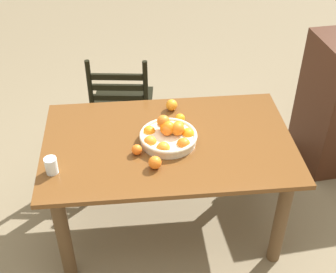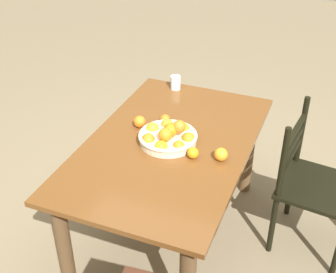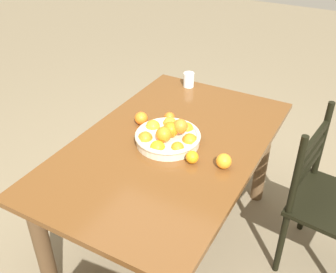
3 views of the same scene
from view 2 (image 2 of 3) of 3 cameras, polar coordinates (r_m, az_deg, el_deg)
ground_plane at (r=3.17m, az=0.10°, el=-11.88°), size 12.00×12.00×0.00m
dining_table at (r=2.78m, az=0.12°, el=-2.98°), size 1.52×0.94×0.73m
chair_near_window at (r=2.97m, az=17.41°, el=-5.68°), size 0.51×0.51×0.93m
fruit_bowl at (r=2.69m, az=0.05°, el=0.07°), size 0.35×0.35×0.15m
orange_loose_0 at (r=2.88m, az=-0.36°, el=2.15°), size 0.06×0.06×0.06m
orange_loose_1 at (r=2.56m, az=6.60°, el=-2.22°), size 0.08×0.08×0.08m
orange_loose_2 at (r=2.57m, az=3.11°, el=-2.05°), size 0.06×0.06×0.06m
orange_loose_3 at (r=2.84m, az=-3.54°, el=1.85°), size 0.07×0.07×0.07m
drinking_glass at (r=3.30m, az=0.95°, el=6.72°), size 0.07×0.07×0.10m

